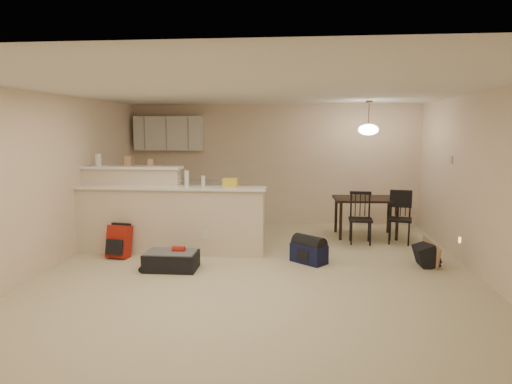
# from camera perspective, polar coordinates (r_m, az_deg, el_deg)

# --- Properties ---
(room) EXTENTS (7.00, 7.02, 2.50)m
(room) POSITION_cam_1_polar(r_m,az_deg,el_deg) (6.16, 0.29, 0.93)
(room) COLOR beige
(room) RESTS_ON ground
(breakfast_bar) EXTENTS (3.08, 0.58, 1.39)m
(breakfast_bar) POSITION_cam_1_polar(r_m,az_deg,el_deg) (7.57, -12.39, -2.85)
(breakfast_bar) COLOR beige
(breakfast_bar) RESTS_ON ground
(upper_cabinets) EXTENTS (1.40, 0.34, 0.70)m
(upper_cabinets) POSITION_cam_1_polar(r_m,az_deg,el_deg) (9.80, -10.87, 7.22)
(upper_cabinets) COLOR white
(upper_cabinets) RESTS_ON room
(kitchen_counter) EXTENTS (1.80, 0.60, 0.90)m
(kitchen_counter) POSITION_cam_1_polar(r_m,az_deg,el_deg) (9.75, -9.73, -1.32)
(kitchen_counter) COLOR white
(kitchen_counter) RESTS_ON ground
(thermostat) EXTENTS (0.02, 0.12, 0.12)m
(thermostat) POSITION_cam_1_polar(r_m,az_deg,el_deg) (8.02, 23.20, 3.72)
(thermostat) COLOR beige
(thermostat) RESTS_ON room
(jar) EXTENTS (0.10, 0.10, 0.20)m
(jar) POSITION_cam_1_polar(r_m,az_deg,el_deg) (7.95, -19.12, 3.82)
(jar) COLOR silver
(jar) RESTS_ON breakfast_bar
(cereal_box) EXTENTS (0.10, 0.07, 0.16)m
(cereal_box) POSITION_cam_1_polar(r_m,az_deg,el_deg) (7.75, -15.72, 3.72)
(cereal_box) COLOR #AC8058
(cereal_box) RESTS_ON breakfast_bar
(small_box) EXTENTS (0.08, 0.06, 0.12)m
(small_box) POSITION_cam_1_polar(r_m,az_deg,el_deg) (7.62, -13.04, 3.60)
(small_box) COLOR #AC8058
(small_box) RESTS_ON breakfast_bar
(bottle_a) EXTENTS (0.07, 0.07, 0.26)m
(bottle_a) POSITION_cam_1_polar(r_m,az_deg,el_deg) (7.25, -8.66, 1.67)
(bottle_a) COLOR silver
(bottle_a) RESTS_ON breakfast_bar
(bottle_b) EXTENTS (0.06, 0.06, 0.18)m
(bottle_b) POSITION_cam_1_polar(r_m,az_deg,el_deg) (7.19, -6.61, 1.34)
(bottle_b) COLOR silver
(bottle_b) RESTS_ON breakfast_bar
(bag_lump) EXTENTS (0.22, 0.18, 0.14)m
(bag_lump) POSITION_cam_1_polar(r_m,az_deg,el_deg) (7.12, -3.23, 1.15)
(bag_lump) COLOR #AC8058
(bag_lump) RESTS_ON breakfast_bar
(dining_table) EXTENTS (1.21, 0.84, 0.73)m
(dining_table) POSITION_cam_1_polar(r_m,az_deg,el_deg) (8.70, 13.57, -1.29)
(dining_table) COLOR black
(dining_table) RESTS_ON ground
(pendant_lamp) EXTENTS (0.36, 0.36, 0.62)m
(pendant_lamp) POSITION_cam_1_polar(r_m,az_deg,el_deg) (8.59, 13.87, 7.64)
(pendant_lamp) COLOR brown
(pendant_lamp) RESTS_ON room
(dining_chair_near) EXTENTS (0.41, 0.39, 0.90)m
(dining_chair_near) POSITION_cam_1_polar(r_m,az_deg,el_deg) (8.17, 12.94, -3.20)
(dining_chair_near) COLOR black
(dining_chair_near) RESTS_ON ground
(dining_chair_far) EXTENTS (0.47, 0.46, 0.90)m
(dining_chair_far) POSITION_cam_1_polar(r_m,az_deg,el_deg) (8.35, 17.54, -3.12)
(dining_chair_far) COLOR black
(dining_chair_far) RESTS_ON ground
(suitcase) EXTENTS (0.74, 0.49, 0.25)m
(suitcase) POSITION_cam_1_polar(r_m,az_deg,el_deg) (6.70, -10.54, -8.47)
(suitcase) COLOR black
(suitcase) RESTS_ON ground
(red_backpack) EXTENTS (0.37, 0.26, 0.50)m
(red_backpack) POSITION_cam_1_polar(r_m,az_deg,el_deg) (7.47, -16.73, -5.95)
(red_backpack) COLOR #AC1F13
(red_backpack) RESTS_ON ground
(navy_duffel) EXTENTS (0.59, 0.55, 0.29)m
(navy_duffel) POSITION_cam_1_polar(r_m,az_deg,el_deg) (6.95, 6.63, -7.62)
(navy_duffel) COLOR #121639
(navy_duffel) RESTS_ON ground
(black_daypack) EXTENTS (0.27, 0.37, 0.32)m
(black_daypack) POSITION_cam_1_polar(r_m,az_deg,el_deg) (7.18, 20.47, -7.43)
(black_daypack) COLOR black
(black_daypack) RESTS_ON ground
(cardboard_sheet) EXTENTS (0.15, 0.47, 0.37)m
(cardboard_sheet) POSITION_cam_1_polar(r_m,az_deg,el_deg) (7.19, 20.93, -7.24)
(cardboard_sheet) COLOR #AC8058
(cardboard_sheet) RESTS_ON ground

